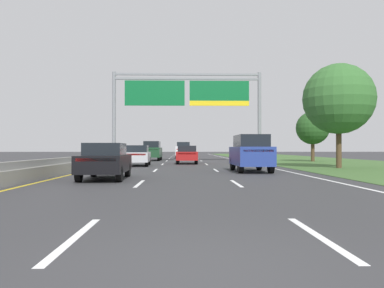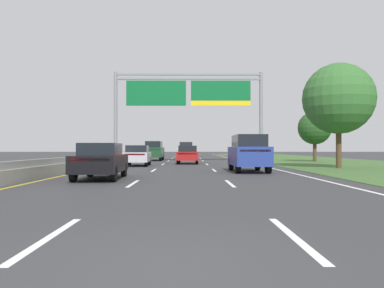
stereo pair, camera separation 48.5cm
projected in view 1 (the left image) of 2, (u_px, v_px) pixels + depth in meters
ground_plane at (184, 162)px, 39.39m from camera, size 220.00×220.00×0.00m
lane_striping at (184, 162)px, 38.94m from camera, size 11.96×106.00×0.01m
grass_verge_right at (321, 161)px, 39.76m from camera, size 14.00×110.00×0.02m
median_barrier_concrete at (118, 158)px, 39.22m from camera, size 0.60×110.00×0.85m
overhead_sign_gantry at (187, 98)px, 39.34m from camera, size 15.06×0.42×9.05m
pickup_truck_white at (183, 150)px, 52.86m from camera, size 2.07×5.42×2.20m
car_red_centre_lane_sedan at (187, 154)px, 34.17m from camera, size 1.88×4.43×1.57m
car_silver_left_lane_sedan at (137, 155)px, 29.93m from camera, size 1.94×4.45×1.57m
car_darkgreen_left_lane_suv at (152, 151)px, 42.87m from camera, size 1.96×4.72×2.11m
car_blue_right_lane_suv at (251, 153)px, 22.52m from camera, size 1.91×4.70×2.11m
car_black_left_lane_sedan at (105, 160)px, 17.03m from camera, size 1.93×4.45×1.57m
roadside_tree_near at (339, 99)px, 26.38m from camera, size 4.76×4.76×7.07m
roadside_tree_mid at (313, 128)px, 39.63m from camera, size 3.35×3.35×5.09m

